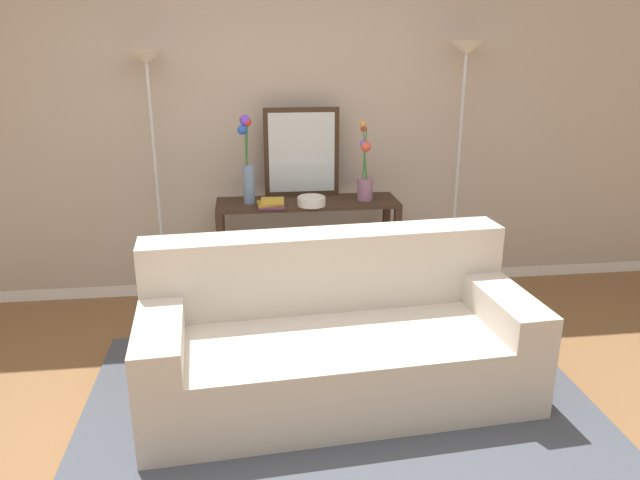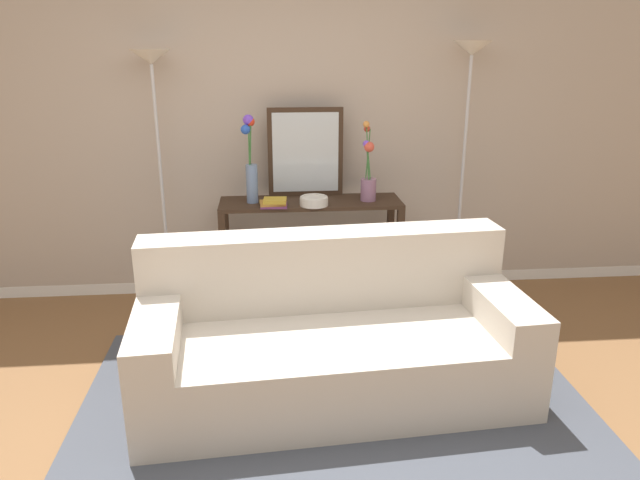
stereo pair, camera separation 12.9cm
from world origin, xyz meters
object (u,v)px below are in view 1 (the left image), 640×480
(vase_short_flowers, at_px, (365,176))
(book_stack, at_px, (271,203))
(floor_lamp_left, at_px, (151,110))
(fruit_bowl, at_px, (311,201))
(wall_mirror, at_px, (302,152))
(vase_tall_flowers, at_px, (247,163))
(couch, at_px, (335,341))
(floor_lamp_right, at_px, (463,100))
(book_row_under_console, at_px, (256,300))
(console_table, at_px, (308,233))

(vase_short_flowers, xyz_separation_m, book_stack, (-0.69, -0.10, -0.15))
(floor_lamp_left, height_order, fruit_bowl, floor_lamp_left)
(wall_mirror, distance_m, vase_tall_flowers, 0.44)
(couch, distance_m, fruit_bowl, 1.21)
(floor_lamp_right, height_order, book_stack, floor_lamp_right)
(book_stack, relative_size, book_row_under_console, 0.72)
(console_table, xyz_separation_m, vase_short_flowers, (0.42, -0.03, 0.43))
(console_table, height_order, book_row_under_console, console_table)
(fruit_bowl, bearing_deg, vase_tall_flowers, 163.56)
(fruit_bowl, height_order, book_stack, fruit_bowl)
(vase_tall_flowers, bearing_deg, vase_short_flowers, -2.21)
(book_row_under_console, bearing_deg, console_table, 0.00)
(wall_mirror, distance_m, fruit_bowl, 0.42)
(floor_lamp_left, height_order, vase_short_flowers, floor_lamp_left)
(wall_mirror, height_order, book_row_under_console, wall_mirror)
(console_table, height_order, fruit_bowl, fruit_bowl)
(couch, relative_size, book_stack, 11.04)
(couch, distance_m, wall_mirror, 1.61)
(floor_lamp_right, height_order, wall_mirror, floor_lamp_right)
(fruit_bowl, bearing_deg, vase_short_flowers, 13.57)
(book_stack, bearing_deg, vase_short_flowers, 8.37)
(floor_lamp_left, relative_size, vase_short_flowers, 3.24)
(couch, distance_m, vase_tall_flowers, 1.52)
(vase_short_flowers, bearing_deg, floor_lamp_right, 9.56)
(vase_short_flowers, bearing_deg, book_row_under_console, 177.85)
(vase_short_flowers, bearing_deg, floor_lamp_left, 175.21)
(floor_lamp_left, distance_m, floor_lamp_right, 2.25)
(book_row_under_console, bearing_deg, vase_short_flowers, -2.15)
(wall_mirror, bearing_deg, book_stack, -129.56)
(wall_mirror, distance_m, vase_short_flowers, 0.51)
(vase_tall_flowers, relative_size, book_stack, 3.15)
(floor_lamp_right, distance_m, vase_tall_flowers, 1.65)
(vase_tall_flowers, xyz_separation_m, book_stack, (0.16, -0.13, -0.26))
(book_stack, bearing_deg, vase_tall_flowers, 139.54)
(fruit_bowl, bearing_deg, console_table, 96.28)
(vase_short_flowers, relative_size, book_row_under_console, 2.10)
(wall_mirror, distance_m, book_row_under_console, 1.17)
(couch, relative_size, floor_lamp_left, 1.16)
(console_table, xyz_separation_m, book_row_under_console, (-0.41, -0.00, -0.52))
(wall_mirror, height_order, fruit_bowl, wall_mirror)
(floor_lamp_left, distance_m, fruit_bowl, 1.28)
(floor_lamp_right, xyz_separation_m, wall_mirror, (-1.19, 0.07, -0.37))
(console_table, bearing_deg, floor_lamp_right, 4.64)
(floor_lamp_right, bearing_deg, floor_lamp_left, 180.00)
(floor_lamp_right, bearing_deg, fruit_bowl, -169.02)
(floor_lamp_right, bearing_deg, vase_short_flowers, -170.44)
(fruit_bowl, bearing_deg, couch, -89.47)
(book_stack, bearing_deg, wall_mirror, 50.44)
(console_table, bearing_deg, vase_short_flowers, -4.23)
(couch, bearing_deg, book_row_under_console, 109.58)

